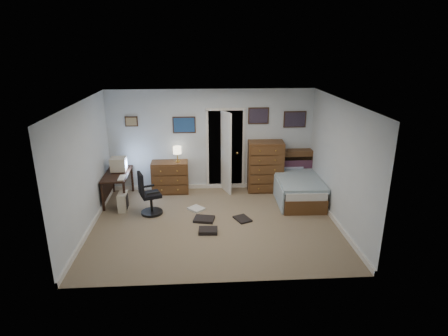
# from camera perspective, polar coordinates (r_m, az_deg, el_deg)

# --- Properties ---
(floor) EXTENTS (5.00, 4.00, 0.02)m
(floor) POSITION_cam_1_polar(r_m,az_deg,el_deg) (7.80, -1.40, -8.49)
(floor) COLOR gray
(floor) RESTS_ON ground
(computer_desk) EXTENTS (0.57, 1.19, 0.68)m
(computer_desk) POSITION_cam_1_polar(r_m,az_deg,el_deg) (9.02, -16.41, -1.71)
(computer_desk) COLOR black
(computer_desk) RESTS_ON floor
(crt_monitor) EXTENTS (0.36, 0.33, 0.33)m
(crt_monitor) POSITION_cam_1_polar(r_m,az_deg,el_deg) (9.04, -15.76, 0.56)
(crt_monitor) COLOR beige
(crt_monitor) RESTS_ON computer_desk
(keyboard) EXTENTS (0.14, 0.37, 0.02)m
(keyboard) POSITION_cam_1_polar(r_m,az_deg,el_deg) (8.59, -15.30, -1.45)
(keyboard) COLOR beige
(keyboard) RESTS_ON computer_desk
(pc_tower) EXTENTS (0.19, 0.38, 0.41)m
(pc_tower) POSITION_cam_1_polar(r_m,az_deg,el_deg) (8.58, -15.13, -4.96)
(pc_tower) COLOR beige
(pc_tower) RESTS_ON floor
(office_chair) EXTENTS (0.60, 0.60, 0.96)m
(office_chair) POSITION_cam_1_polar(r_m,az_deg,el_deg) (8.20, -11.42, -4.53)
(office_chair) COLOR black
(office_chair) RESTS_ON floor
(media_stack) EXTENTS (0.15, 0.15, 0.76)m
(media_stack) POSITION_cam_1_polar(r_m,az_deg,el_deg) (9.90, -15.49, -0.70)
(media_stack) COLOR maroon
(media_stack) RESTS_ON floor
(low_dresser) EXTENTS (0.89, 0.46, 0.79)m
(low_dresser) POSITION_cam_1_polar(r_m,az_deg,el_deg) (9.29, -8.21, -1.37)
(low_dresser) COLOR brown
(low_dresser) RESTS_ON floor
(table_lamp) EXTENTS (0.20, 0.20, 0.38)m
(table_lamp) POSITION_cam_1_polar(r_m,az_deg,el_deg) (9.07, -7.14, 2.65)
(table_lamp) COLOR gold
(table_lamp) RESTS_ON low_dresser
(doorway) EXTENTS (0.96, 1.12, 2.05)m
(doorway) POSITION_cam_1_polar(r_m,az_deg,el_deg) (9.57, 0.10, 3.24)
(doorway) COLOR black
(doorway) RESTS_ON floor
(tall_dresser) EXTENTS (0.88, 0.54, 1.26)m
(tall_dresser) POSITION_cam_1_polar(r_m,az_deg,el_deg) (9.29, 6.31, 0.25)
(tall_dresser) COLOR brown
(tall_dresser) RESTS_ON floor
(headboard_bookcase) EXTENTS (1.12, 0.30, 1.01)m
(headboard_bookcase) POSITION_cam_1_polar(r_m,az_deg,el_deg) (9.60, 11.04, 0.01)
(headboard_bookcase) COLOR brown
(headboard_bookcase) RESTS_ON floor
(bed) EXTENTS (1.05, 1.89, 0.61)m
(bed) POSITION_cam_1_polar(r_m,az_deg,el_deg) (9.02, 11.01, -2.88)
(bed) COLOR brown
(bed) RESTS_ON floor
(wall_posters) EXTENTS (4.38, 0.04, 0.60)m
(wall_posters) POSITION_cam_1_polar(r_m,az_deg,el_deg) (9.13, 1.62, 7.28)
(wall_posters) COLOR #331E11
(wall_posters) RESTS_ON floor
(floor_clutter) EXTENTS (1.38, 1.42, 0.07)m
(floor_clutter) POSITION_cam_1_polar(r_m,az_deg,el_deg) (7.84, -2.11, -8.03)
(floor_clutter) COLOR black
(floor_clutter) RESTS_ON floor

